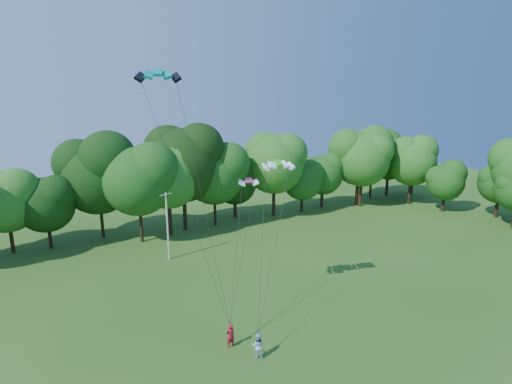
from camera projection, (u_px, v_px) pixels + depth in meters
name	position (u px, v px, depth m)	size (l,w,h in m)	color
utility_pole	(167.00, 225.00, 42.48)	(1.41, 0.64, 7.46)	beige
kite_flyer_left	(230.00, 336.00, 28.06)	(0.64, 0.42, 1.76)	#A41526
kite_flyer_right	(258.00, 345.00, 26.92)	(0.87, 0.68, 1.79)	#AECFF2
kite_teal	(158.00, 72.00, 24.64)	(2.91, 1.93, 0.60)	#048880
kite_green	(278.00, 163.00, 30.99)	(2.64, 1.68, 0.42)	green
kite_pink	(249.00, 180.00, 30.70)	(1.70, 1.21, 0.29)	#C83764
tree_back_center	(182.00, 158.00, 50.87)	(10.51, 10.51, 15.29)	black
tree_back_east	(359.00, 154.00, 62.95)	(9.23, 9.23, 13.42)	#3A2317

